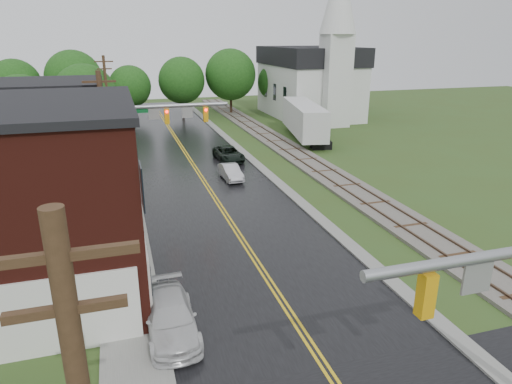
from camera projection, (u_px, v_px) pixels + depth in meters
name	position (u px, v px, depth m)	size (l,w,h in m)	color
main_road	(201.00, 176.00, 36.93)	(10.00, 90.00, 0.02)	black
curb_right	(248.00, 157.00, 42.94)	(0.80, 70.00, 0.12)	gray
sidewalk_left	(123.00, 205.00, 30.69)	(2.40, 50.00, 0.12)	gray
yellow_house	(41.00, 161.00, 29.24)	(8.00, 7.00, 6.40)	tan
darkred_building	(70.00, 145.00, 37.98)	(7.00, 6.00, 4.40)	#3F0F0C
church	(313.00, 74.00, 62.03)	(10.40, 18.40, 20.00)	silver
railroad	(293.00, 152.00, 44.17)	(3.20, 80.00, 0.30)	#59544C
traffic_signal_far	(156.00, 124.00, 31.64)	(7.34, 0.43, 7.20)	gray
utility_pole_b	(106.00, 147.00, 26.28)	(1.80, 0.28, 9.00)	#382616
utility_pole_c	(108.00, 99.00, 46.19)	(1.80, 0.28, 9.00)	#382616
tree_left_c	(25.00, 110.00, 40.61)	(6.00, 6.00, 7.65)	black
tree_left_e	(87.00, 97.00, 47.32)	(6.40, 6.40, 8.16)	black
suv_dark	(229.00, 154.00, 41.45)	(2.08, 4.51, 1.25)	black
sedan_silver	(231.00, 172.00, 36.01)	(1.25, 3.58, 1.18)	silver
pickup_white	(171.00, 317.00, 17.29)	(1.86, 4.58, 1.33)	silver
semi_trailer	(304.00, 119.00, 49.39)	(5.03, 12.67, 3.90)	black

